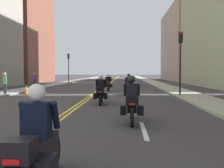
# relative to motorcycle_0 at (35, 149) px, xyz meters

# --- Properties ---
(ground_plane) EXTENTS (264.00, 264.00, 0.00)m
(ground_plane) POSITION_rel_motorcycle_0_xyz_m (-1.17, 44.06, -0.65)
(ground_plane) COLOR #383537
(sidewalk_left) EXTENTS (2.30, 144.00, 0.12)m
(sidewalk_left) POSITION_rel_motorcycle_0_xyz_m (-8.42, 44.06, -0.59)
(sidewalk_left) COLOR #959493
(sidewalk_left) RESTS_ON ground
(sidewalk_right) EXTENTS (2.30, 144.00, 0.12)m
(sidewalk_right) POSITION_rel_motorcycle_0_xyz_m (6.07, 44.06, -0.59)
(sidewalk_right) COLOR #9DA188
(sidewalk_right) RESTS_ON ground
(centreline_yellow_inner) EXTENTS (0.12, 132.00, 0.01)m
(centreline_yellow_inner) POSITION_rel_motorcycle_0_xyz_m (-1.29, 44.06, -0.64)
(centreline_yellow_inner) COLOR yellow
(centreline_yellow_inner) RESTS_ON ground
(centreline_yellow_outer) EXTENTS (0.12, 132.00, 0.01)m
(centreline_yellow_outer) POSITION_rel_motorcycle_0_xyz_m (-1.05, 44.06, -0.64)
(centreline_yellow_outer) COLOR yellow
(centreline_yellow_outer) RESTS_ON ground
(lane_dashes_white) EXTENTS (0.14, 56.40, 0.01)m
(lane_dashes_white) POSITION_rel_motorcycle_0_xyz_m (1.88, 25.06, -0.64)
(lane_dashes_white) COLOR silver
(lane_dashes_white) RESTS_ON ground
(building_left_2) EXTENTS (6.30, 14.37, 22.44)m
(building_left_2) POSITION_rel_motorcycle_0_xyz_m (-16.03, 40.14, 10.58)
(building_left_2) COLOR brown
(building_left_2) RESTS_ON ground
(building_right_2) EXTENTS (9.91, 21.78, 15.23)m
(building_right_2) POSITION_rel_motorcycle_0_xyz_m (15.49, 51.69, 6.97)
(building_right_2) COLOR tan
(building_right_2) RESTS_ON ground
(motorcycle_0) EXTENTS (0.76, 2.17, 1.58)m
(motorcycle_0) POSITION_rel_motorcycle_0_xyz_m (0.00, 0.00, 0.00)
(motorcycle_0) COLOR black
(motorcycle_0) RESTS_ON ground
(motorcycle_1) EXTENTS (0.77, 2.28, 1.63)m
(motorcycle_1) POSITION_rel_motorcycle_0_xyz_m (1.54, 5.16, 0.03)
(motorcycle_1) COLOR black
(motorcycle_1) RESTS_ON ground
(motorcycle_2) EXTENTS (0.78, 2.18, 1.64)m
(motorcycle_2) POSITION_rel_motorcycle_0_xyz_m (-0.02, 10.26, 0.01)
(motorcycle_2) COLOR black
(motorcycle_2) RESTS_ON ground
(motorcycle_3) EXTENTS (0.78, 2.25, 1.66)m
(motorcycle_3) POSITION_rel_motorcycle_0_xyz_m (1.62, 15.66, 0.03)
(motorcycle_3) COLOR black
(motorcycle_3) RESTS_ON ground
(motorcycle_4) EXTENTS (0.77, 2.15, 1.58)m
(motorcycle_4) POSITION_rel_motorcycle_0_xyz_m (-0.26, 20.39, -0.00)
(motorcycle_4) COLOR black
(motorcycle_4) RESTS_ON ground
(traffic_cone_1) EXTENTS (0.36, 0.36, 0.74)m
(traffic_cone_1) POSITION_rel_motorcycle_0_xyz_m (-6.38, 15.82, -0.28)
(traffic_cone_1) COLOR black
(traffic_cone_1) RESTS_ON ground
(traffic_light_near) EXTENTS (0.28, 0.38, 4.67)m
(traffic_light_near) POSITION_rel_motorcycle_0_xyz_m (5.32, 15.09, 2.59)
(traffic_light_near) COLOR black
(traffic_light_near) RESTS_ON ground
(traffic_light_far) EXTENTS (0.28, 0.38, 4.72)m
(traffic_light_far) POSITION_rel_motorcycle_0_xyz_m (-7.67, 36.44, 2.61)
(traffic_light_far) COLOR black
(traffic_light_far) RESTS_ON ground
(pedestrian_0) EXTENTS (0.32, 0.51, 1.73)m
(pedestrian_0) POSITION_rel_motorcycle_0_xyz_m (-7.78, 15.17, 0.25)
(pedestrian_0) COLOR #28232E
(pedestrian_0) RESTS_ON ground
(pedestrian_2) EXTENTS (0.40, 0.29, 1.65)m
(pedestrian_2) POSITION_rel_motorcycle_0_xyz_m (-8.86, 24.39, 0.21)
(pedestrian_2) COLOR #262330
(pedestrian_2) RESTS_ON ground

